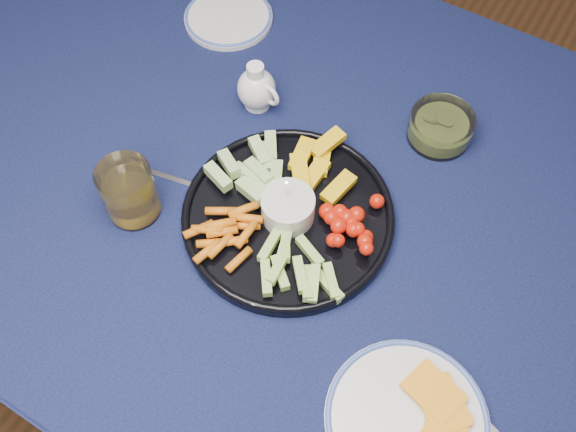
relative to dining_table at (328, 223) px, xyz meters
The scene contains 9 objects.
dining_table is the anchor object (origin of this frame).
crudite_platter 0.14m from the dining_table, 117.68° to the right, with size 0.34×0.34×0.11m.
creamer_pitcher 0.27m from the dining_table, 153.24° to the left, with size 0.09×0.07×0.10m.
pickle_bowl 0.26m from the dining_table, 64.18° to the left, with size 0.11×0.11×0.05m.
cheese_plate 0.39m from the dining_table, 44.92° to the right, with size 0.22×0.22×0.03m.
juice_tumbler 0.35m from the dining_table, 144.55° to the right, with size 0.09×0.09×0.10m.
fork_left 0.27m from the dining_table, 155.40° to the right, with size 0.15×0.04×0.00m.
fork_right 0.40m from the dining_table, 32.52° to the right, with size 0.17×0.07×0.00m.
side_plate_extra 0.47m from the dining_table, 145.39° to the left, with size 0.18×0.18×0.01m.
Camera 1 is at (0.24, -0.53, 1.64)m, focal length 40.00 mm.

